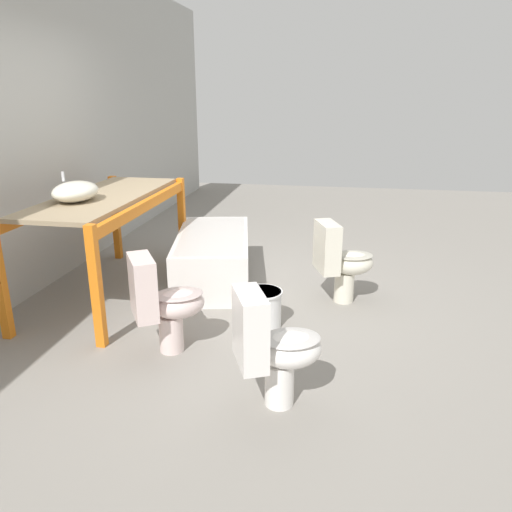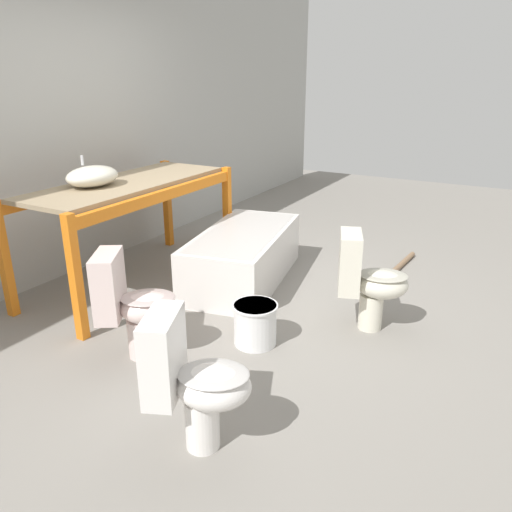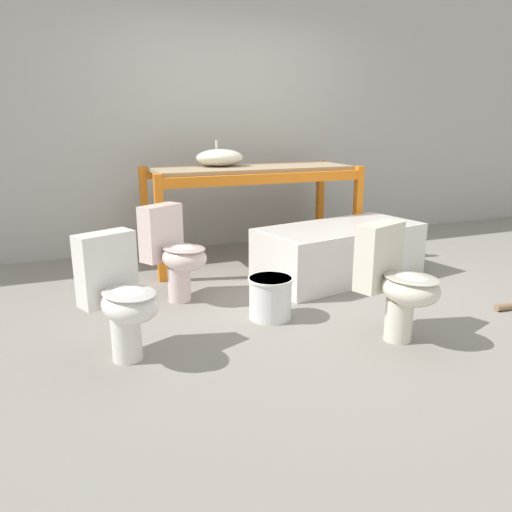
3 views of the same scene
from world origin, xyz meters
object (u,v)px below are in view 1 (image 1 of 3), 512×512
at_px(sink_basin, 75,191).
at_px(bucket_white, 263,307).
at_px(bathtub_main, 213,254).
at_px(toilet_far, 164,301).
at_px(toilet_near, 274,346).
at_px(toilet_extra, 342,260).

height_order(sink_basin, bucket_white, sink_basin).
xyz_separation_m(bathtub_main, bucket_white, (-0.96, -0.66, -0.11)).
xyz_separation_m(toilet_far, bucket_white, (0.54, -0.63, -0.24)).
height_order(sink_basin, bathtub_main, sink_basin).
relative_size(toilet_near, toilet_extra, 1.00).
xyz_separation_m(sink_basin, bucket_white, (-0.16, -1.62, -0.87)).
bearing_deg(bucket_white, toilet_near, -167.33).
relative_size(sink_basin, bathtub_main, 0.29).
bearing_deg(toilet_near, bathtub_main, 0.89).
bearing_deg(toilet_far, sink_basin, 23.29).
bearing_deg(toilet_extra, toilet_near, 146.68).
height_order(bathtub_main, toilet_extra, toilet_extra).
height_order(bathtub_main, bucket_white, bathtub_main).
height_order(toilet_far, toilet_extra, same).
height_order(toilet_near, toilet_extra, same).
xyz_separation_m(sink_basin, toilet_near, (-1.22, -1.86, -0.63)).
bearing_deg(bathtub_main, toilet_far, 170.15).
bearing_deg(toilet_far, bathtub_main, -30.22).
bearing_deg(toilet_extra, bucket_white, 114.15).
bearing_deg(bathtub_main, toilet_extra, -116.73).
height_order(toilet_near, toilet_far, same).
height_order(toilet_near, bucket_white, toilet_near).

